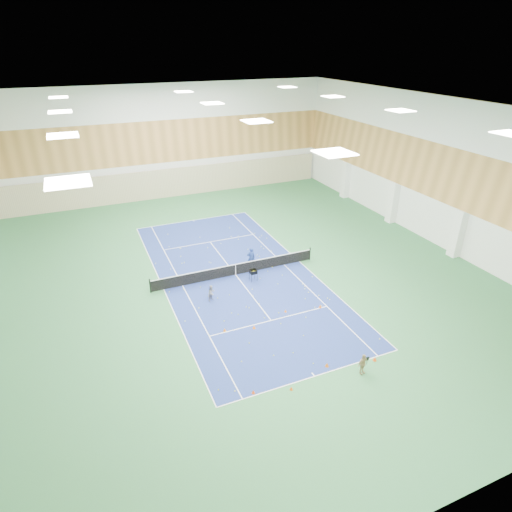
# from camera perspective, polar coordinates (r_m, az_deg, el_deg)

# --- Properties ---
(ground) EXTENTS (40.00, 40.00, 0.00)m
(ground) POSITION_cam_1_polar(r_m,az_deg,el_deg) (32.51, -2.72, -2.54)
(ground) COLOR #2D6A3C
(ground) RESTS_ON ground
(room_shell) EXTENTS (36.00, 40.00, 12.00)m
(room_shell) POSITION_cam_1_polar(r_m,az_deg,el_deg) (30.01, -2.97, 7.47)
(room_shell) COLOR white
(room_shell) RESTS_ON ground
(wood_cladding) EXTENTS (36.00, 40.00, 8.00)m
(wood_cladding) POSITION_cam_1_polar(r_m,az_deg,el_deg) (29.40, -3.07, 11.15)
(wood_cladding) COLOR #C18A48
(wood_cladding) RESTS_ON room_shell
(ceiling_light_grid) EXTENTS (21.40, 25.40, 0.06)m
(ceiling_light_grid) POSITION_cam_1_polar(r_m,az_deg,el_deg) (28.58, -3.27, 18.73)
(ceiling_light_grid) COLOR white
(ceiling_light_grid) RESTS_ON room_shell
(court_surface) EXTENTS (10.97, 23.77, 0.01)m
(court_surface) POSITION_cam_1_polar(r_m,az_deg,el_deg) (32.50, -2.72, -2.53)
(court_surface) COLOR navy
(court_surface) RESTS_ON ground
(tennis_balls_scatter) EXTENTS (10.57, 22.77, 0.07)m
(tennis_balls_scatter) POSITION_cam_1_polar(r_m,az_deg,el_deg) (32.48, -2.73, -2.47)
(tennis_balls_scatter) COLOR yellow
(tennis_balls_scatter) RESTS_ON ground
(tennis_net) EXTENTS (12.80, 0.10, 1.10)m
(tennis_net) POSITION_cam_1_polar(r_m,az_deg,el_deg) (32.24, -2.74, -1.69)
(tennis_net) COLOR black
(tennis_net) RESTS_ON ground
(back_curtain) EXTENTS (35.40, 0.16, 3.20)m
(back_curtain) POSITION_cam_1_polar(r_m,az_deg,el_deg) (49.48, -10.98, 9.59)
(back_curtain) COLOR #C6B793
(back_curtain) RESTS_ON ground
(coach) EXTENTS (0.68, 0.49, 1.75)m
(coach) POSITION_cam_1_polar(r_m,az_deg,el_deg) (33.06, -0.67, -0.25)
(coach) COLOR navy
(coach) RESTS_ON ground
(child_court) EXTENTS (0.71, 0.67, 1.15)m
(child_court) POSITION_cam_1_polar(r_m,az_deg,el_deg) (29.34, -5.93, -4.91)
(child_court) COLOR gray
(child_court) RESTS_ON ground
(child_apron) EXTENTS (0.78, 0.44, 1.26)m
(child_apron) POSITION_cam_1_polar(r_m,az_deg,el_deg) (24.03, 14.05, -13.81)
(child_apron) COLOR #A0885B
(child_apron) RESTS_ON ground
(ball_cart) EXTENTS (0.53, 0.53, 0.90)m
(ball_cart) POSITION_cam_1_polar(r_m,az_deg,el_deg) (31.53, -0.37, -2.57)
(ball_cart) COLOR black
(ball_cart) RESTS_ON ground
(cone_svc_a) EXTENTS (0.21, 0.21, 0.23)m
(cone_svc_a) POSITION_cam_1_polar(r_m,az_deg,el_deg) (26.61, -4.21, -9.78)
(cone_svc_a) COLOR orange
(cone_svc_a) RESTS_ON ground
(cone_svc_b) EXTENTS (0.21, 0.21, 0.23)m
(cone_svc_b) POSITION_cam_1_polar(r_m,az_deg,el_deg) (26.77, -0.26, -9.44)
(cone_svc_b) COLOR orange
(cone_svc_b) RESTS_ON ground
(cone_svc_c) EXTENTS (0.18, 0.18, 0.19)m
(cone_svc_c) POSITION_cam_1_polar(r_m,az_deg,el_deg) (28.30, 3.96, -7.30)
(cone_svc_c) COLOR orange
(cone_svc_c) RESTS_ON ground
(cone_svc_d) EXTENTS (0.22, 0.22, 0.24)m
(cone_svc_d) POSITION_cam_1_polar(r_m,az_deg,el_deg) (28.96, 8.57, -6.63)
(cone_svc_d) COLOR #E5520C
(cone_svc_d) RESTS_ON ground
(cone_base_a) EXTENTS (0.19, 0.19, 0.21)m
(cone_base_a) POSITION_cam_1_polar(r_m,az_deg,el_deg) (22.65, -0.36, -17.64)
(cone_base_a) COLOR #FE4E0D
(cone_base_a) RESTS_ON ground
(cone_base_b) EXTENTS (0.18, 0.18, 0.20)m
(cone_base_b) POSITION_cam_1_polar(r_m,az_deg,el_deg) (22.90, 4.73, -17.16)
(cone_base_b) COLOR #E9530C
(cone_base_b) RESTS_ON ground
(cone_base_c) EXTENTS (0.22, 0.22, 0.25)m
(cone_base_c) POSITION_cam_1_polar(r_m,az_deg,el_deg) (24.40, 9.45, -14.10)
(cone_base_c) COLOR #D8630B
(cone_base_c) RESTS_ON ground
(cone_base_d) EXTENTS (0.22, 0.22, 0.24)m
(cone_base_d) POSITION_cam_1_polar(r_m,az_deg,el_deg) (25.33, 15.57, -13.06)
(cone_base_d) COLOR #EE480C
(cone_base_d) RESTS_ON ground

